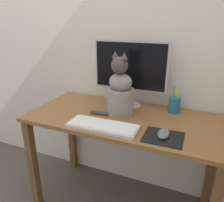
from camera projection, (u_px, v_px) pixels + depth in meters
name	position (u px, v px, depth m)	size (l,w,h in m)	color
wall_back	(141.00, 31.00, 1.51)	(7.00, 0.04, 2.50)	silver
desk	(123.00, 132.00, 1.45)	(1.24, 0.58, 0.73)	brown
monitor	(130.00, 70.00, 1.50)	(0.52, 0.17, 0.46)	#B2B2B7
keyboard	(103.00, 126.00, 1.26)	(0.41, 0.16, 0.02)	silver
mousepad_right	(163.00, 137.00, 1.16)	(0.21, 0.19, 0.00)	black
computer_mouse_right	(164.00, 134.00, 1.16)	(0.06, 0.11, 0.03)	slate
cat	(120.00, 92.00, 1.40)	(0.29, 0.22, 0.41)	gray
pen_cup	(174.00, 105.00, 1.46)	(0.08, 0.08, 0.18)	#286089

